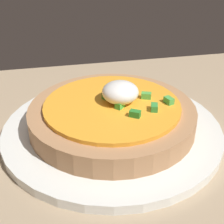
% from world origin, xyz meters
% --- Properties ---
extents(dining_table, '(1.22, 0.67, 0.03)m').
position_xyz_m(dining_table, '(0.00, 0.00, 0.02)').
color(dining_table, tan).
rests_on(dining_table, ground).
extents(plate, '(0.29, 0.29, 0.01)m').
position_xyz_m(plate, '(-0.06, -0.08, 0.04)').
color(plate, white).
rests_on(plate, dining_table).
extents(pizza, '(0.22, 0.22, 0.06)m').
position_xyz_m(pizza, '(-0.06, -0.08, 0.06)').
color(pizza, '#B17F55').
rests_on(pizza, plate).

